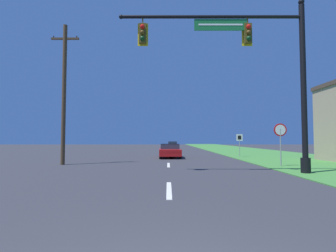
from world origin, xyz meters
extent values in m
cube|color=#428438|center=(10.50, 30.00, 0.02)|extent=(10.00, 110.00, 0.04)
cube|color=silver|center=(0.00, 6.00, 0.01)|extent=(0.16, 2.80, 0.01)
cube|color=silver|center=(0.00, 14.00, 0.01)|extent=(0.16, 2.80, 0.01)
cube|color=silver|center=(0.00, 22.00, 0.01)|extent=(0.16, 2.80, 0.01)
cube|color=silver|center=(0.00, 30.00, 0.01)|extent=(0.16, 2.80, 0.01)
cube|color=silver|center=(0.00, 38.00, 0.01)|extent=(0.16, 2.80, 0.01)
cylinder|color=black|center=(6.40, 9.89, 0.39)|extent=(0.44, 0.44, 0.70)
cylinder|color=black|center=(6.40, 9.89, 4.07)|extent=(0.26, 0.26, 8.05)
sphere|color=black|center=(6.40, 9.89, 8.23)|extent=(0.28, 0.28, 0.28)
cylinder|color=black|center=(2.05, 9.89, 7.49)|extent=(8.69, 0.16, 0.16)
sphere|color=black|center=(-2.29, 9.89, 7.49)|extent=(0.21, 0.21, 0.21)
cube|color=#196B33|center=(2.49, 9.89, 7.10)|extent=(2.52, 0.06, 0.55)
cube|color=white|center=(2.49, 9.85, 7.10)|extent=(2.12, 0.01, 0.08)
cylinder|color=#4C4214|center=(-1.25, 9.89, 7.32)|extent=(0.06, 0.06, 0.35)
cube|color=yellow|center=(-1.25, 10.02, 6.67)|extent=(0.50, 0.03, 1.11)
cube|color=#4C4214|center=(-1.25, 9.89, 6.67)|extent=(0.34, 0.24, 0.95)
sphere|color=red|center=(-1.25, 9.75, 6.95)|extent=(0.22, 0.22, 0.22)
sphere|color=#51380F|center=(-1.25, 9.75, 6.67)|extent=(0.22, 0.22, 0.22)
sphere|color=#0F3D19|center=(-1.25, 9.75, 6.38)|extent=(0.22, 0.22, 0.22)
cylinder|color=#4C4214|center=(3.79, 9.89, 7.32)|extent=(0.06, 0.06, 0.35)
cube|color=yellow|center=(3.79, 10.02, 6.67)|extent=(0.50, 0.03, 1.11)
cube|color=#4C4214|center=(3.79, 9.89, 6.67)|extent=(0.34, 0.24, 0.95)
sphere|color=red|center=(3.79, 9.75, 6.95)|extent=(0.22, 0.22, 0.22)
sphere|color=#51380F|center=(3.79, 9.75, 6.67)|extent=(0.22, 0.22, 0.22)
sphere|color=#0F3D19|center=(3.79, 9.75, 6.38)|extent=(0.22, 0.22, 0.22)
cylinder|color=black|center=(0.90, 22.08, 0.32)|extent=(0.22, 0.64, 0.64)
cylinder|color=black|center=(-0.69, 22.05, 0.32)|extent=(0.22, 0.64, 0.64)
cylinder|color=black|center=(0.96, 19.22, 0.32)|extent=(0.22, 0.64, 0.64)
cylinder|color=black|center=(-0.64, 19.19, 0.32)|extent=(0.22, 0.64, 0.64)
cube|color=#AD1414|center=(0.13, 20.64, 0.50)|extent=(1.89, 4.29, 0.55)
cube|color=#283342|center=(0.13, 20.74, 0.98)|extent=(1.63, 1.81, 0.42)
cube|color=#AD1414|center=(0.13, 20.74, 1.16)|extent=(1.60, 1.78, 0.06)
cube|color=#B71414|center=(0.17, 18.54, 0.56)|extent=(1.68, 0.09, 0.14)
cylinder|color=black|center=(1.62, 48.64, 0.32)|extent=(0.22, 0.64, 0.64)
cylinder|color=black|center=(0.02, 48.64, 0.32)|extent=(0.22, 0.64, 0.64)
cylinder|color=black|center=(1.62, 45.63, 0.32)|extent=(0.22, 0.64, 0.64)
cylinder|color=black|center=(0.02, 45.63, 0.32)|extent=(0.22, 0.64, 0.64)
cube|color=black|center=(0.82, 47.13, 0.50)|extent=(1.82, 4.41, 0.55)
cube|color=#283342|center=(0.82, 47.25, 0.98)|extent=(1.60, 1.85, 0.42)
cube|color=black|center=(0.82, 47.25, 1.16)|extent=(1.57, 1.82, 0.06)
cube|color=#B71414|center=(0.82, 44.96, 0.56)|extent=(1.67, 0.06, 0.14)
cylinder|color=gray|center=(6.61, 13.06, 1.14)|extent=(0.07, 0.07, 2.20)
cylinder|color=red|center=(6.61, 13.06, 2.16)|extent=(0.76, 0.04, 0.76)
cylinder|color=white|center=(6.61, 13.03, 2.16)|extent=(0.61, 0.01, 0.61)
cylinder|color=gray|center=(6.42, 21.21, 1.04)|extent=(0.06, 0.06, 2.00)
cube|color=white|center=(6.42, 21.21, 1.77)|extent=(0.55, 0.04, 0.60)
cube|color=black|center=(6.42, 21.18, 1.77)|extent=(0.31, 0.01, 0.34)
cylinder|color=#4C3823|center=(-6.71, 14.24, 4.51)|extent=(0.26, 0.26, 9.03)
cube|color=#4C3823|center=(-6.71, 14.24, 8.13)|extent=(1.80, 0.12, 0.12)
cylinder|color=#333338|center=(-7.46, 14.24, 8.25)|extent=(0.08, 0.08, 0.12)
cylinder|color=#333338|center=(-5.96, 14.24, 8.25)|extent=(0.08, 0.08, 0.12)
camera|label=1|loc=(-0.03, -2.40, 1.60)|focal=28.00mm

